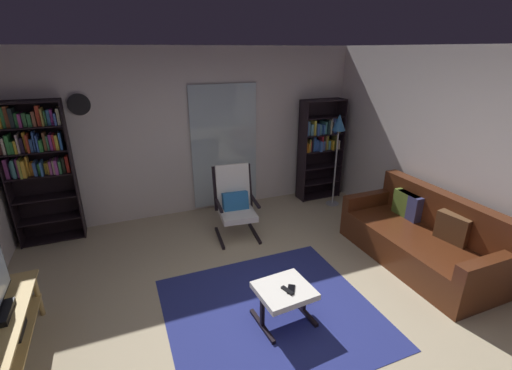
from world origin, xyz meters
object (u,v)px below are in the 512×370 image
Objects in this scene: bookshelf_near_tv at (37,160)px; lounge_armchair at (235,200)px; floor_lamp_by_shelf at (338,131)px; bookshelf_near_sofa at (320,144)px; tv_remote at (287,290)px; leather_sofa at (421,238)px; tv_stand at (4,332)px; wall_clock at (79,104)px; ottoman at (284,294)px; cell_phone at (291,289)px.

bookshelf_near_tv reaches higher than lounge_armchair.
bookshelf_near_sofa is at bearing 98.23° from floor_lamp_by_shelf.
lounge_armchair is 1.93m from tv_remote.
bookshelf_near_tv is at bearing 151.43° from leather_sofa.
wall_clock is (0.69, 2.43, 1.52)m from tv_stand.
ottoman is at bearing -10.03° from tv_stand.
leather_sofa is (4.41, -2.40, -0.87)m from bookshelf_near_tv.
leather_sofa is 2.07m from cell_phone.
tv_stand is 4.41× the size of wall_clock.
floor_lamp_by_shelf is at bearing 31.33° from tv_remote.
wall_clock reaches higher than ottoman.
leather_sofa is (0.10, -2.34, -0.67)m from bookshelf_near_sofa.
cell_phone is 0.09× the size of floor_lamp_by_shelf.
bookshelf_near_tv is 1.11× the size of bookshelf_near_sofa.
leather_sofa is at bearing -87.64° from bookshelf_near_sofa.
bookshelf_near_sofa is at bearing 53.08° from ottoman.
ottoman is 0.10m from cell_phone.
bookshelf_near_sofa reaches higher than cell_phone.
floor_lamp_by_shelf is (-0.03, 1.90, 0.99)m from leather_sofa.
bookshelf_near_sofa is 0.54m from floor_lamp_by_shelf.
tv_stand is at bearing -157.97° from cell_phone.
tv_remote is 0.09× the size of floor_lamp_by_shelf.
wall_clock reaches higher than floor_lamp_by_shelf.
bookshelf_near_tv is 0.99× the size of leather_sofa.
bookshelf_near_tv is at bearing 179.11° from bookshelf_near_sofa.
tv_remote is at bearing -94.00° from lounge_armchair.
tv_remote is at bearing -139.13° from cell_phone.
ottoman is (-2.09, -0.32, 0.01)m from leather_sofa.
cell_phone is at bearing -169.89° from leather_sofa.
tv_remote reaches higher than ottoman.
tv_remote is (2.33, -2.77, -0.78)m from bookshelf_near_tv.
ottoman is (2.41, -0.43, -0.01)m from tv_stand.
wall_clock is at bearing 74.05° from tv_stand.
ottoman is 3.66m from wall_clock.
wall_clock reaches higher than tv_stand.
lounge_armchair reaches higher than ottoman.
tv_remote is at bearing -11.24° from tv_stand.
cell_phone is 3.69m from wall_clock.
tv_stand is at bearing 169.97° from ottoman.
wall_clock is (-3.80, 2.53, 1.54)m from leather_sofa.
ottoman is 3.18m from floor_lamp_by_shelf.
leather_sofa is 6.82× the size of wall_clock.
lounge_armchair is 7.10× the size of tv_remote.
tv_remote is 3.19m from floor_lamp_by_shelf.
lounge_armchair reaches higher than tv_remote.
tv_stand is 2.45m from ottoman.
wall_clock reaches higher than cell_phone.
leather_sofa reaches higher than tv_stand.
bookshelf_near_sofa is at bearing 26.84° from tv_stand.
cell_phone is at bearing -10.90° from tv_stand.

